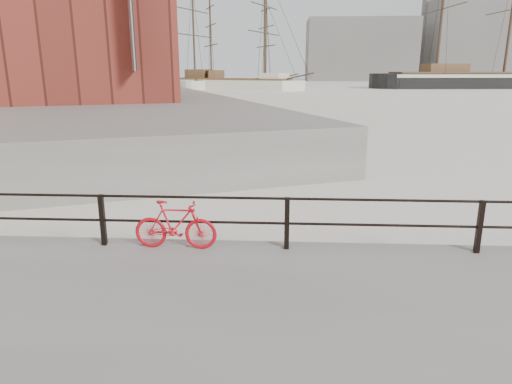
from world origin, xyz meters
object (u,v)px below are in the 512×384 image
(barque_black, at_px, (502,88))
(schooner_left, at_px, (239,89))
(workboat_far, at_px, (57,103))
(bicycle, at_px, (175,225))
(schooner_mid, at_px, (229,89))

(barque_black, distance_m, schooner_left, 50.40)
(schooner_left, xyz_separation_m, workboat_far, (-16.93, -36.63, 0.00))
(barque_black, bearing_deg, schooner_left, -178.85)
(bicycle, relative_size, barque_black, 0.03)
(schooner_left, bearing_deg, barque_black, -14.54)
(barque_black, relative_size, schooner_mid, 1.88)
(bicycle, distance_m, schooner_left, 78.77)
(bicycle, distance_m, schooner_mid, 75.87)
(workboat_far, bearing_deg, bicycle, -61.65)
(barque_black, distance_m, workboat_far, 79.22)
(barque_black, height_order, schooner_mid, barque_black)
(schooner_left, relative_size, workboat_far, 1.96)
(bicycle, bearing_deg, schooner_left, 95.83)
(schooner_mid, bearing_deg, barque_black, 30.68)
(barque_black, distance_m, schooner_mid, 52.42)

